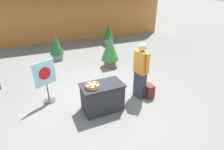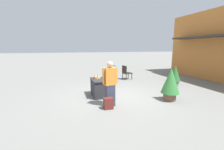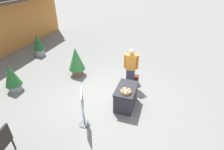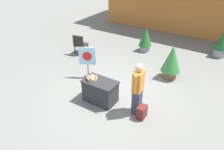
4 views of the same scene
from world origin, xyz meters
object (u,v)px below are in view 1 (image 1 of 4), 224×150
at_px(apple_basket, 93,86).
at_px(potted_plant_near_left, 109,34).
at_px(display_table, 102,97).
at_px(person_visitor, 141,71).
at_px(potted_plant_near_right, 56,47).
at_px(poster_board, 46,80).
at_px(potted_plant_far_right, 110,50).
at_px(backpack, 149,91).

height_order(apple_basket, potted_plant_near_left, potted_plant_near_left).
height_order(display_table, person_visitor, person_visitor).
bearing_deg(person_visitor, potted_plant_near_right, -74.01).
relative_size(apple_basket, poster_board, 0.27).
xyz_separation_m(person_visitor, potted_plant_near_right, (-1.82, 4.52, -0.23)).
height_order(apple_basket, poster_board, poster_board).
xyz_separation_m(person_visitor, poster_board, (-2.65, 0.91, -0.16)).
bearing_deg(person_visitor, potted_plant_far_right, -99.50).
bearing_deg(display_table, person_visitor, 5.91).
xyz_separation_m(display_table, potted_plant_far_right, (1.48, 2.77, 0.38)).
relative_size(display_table, potted_plant_far_right, 0.82).
bearing_deg(poster_board, potted_plant_near_left, 114.11).
relative_size(backpack, poster_board, 0.32).
bearing_deg(potted_plant_near_left, person_visitor, -104.49).
relative_size(apple_basket, potted_plant_far_right, 0.25).
relative_size(backpack, potted_plant_near_right, 0.34).
bearing_deg(apple_basket, poster_board, 133.79).
distance_m(person_visitor, potted_plant_far_right, 2.64).
distance_m(person_visitor, potted_plant_near_left, 6.01).
relative_size(poster_board, potted_plant_near_left, 1.02).
relative_size(potted_plant_near_right, potted_plant_near_left, 0.95).
bearing_deg(poster_board, backpack, 44.36).
bearing_deg(poster_board, display_table, 26.29).
bearing_deg(apple_basket, person_visitor, 6.68).
bearing_deg(backpack, potted_plant_far_right, 91.90).
height_order(poster_board, potted_plant_near_right, poster_board).
relative_size(apple_basket, person_visitor, 0.20).
distance_m(apple_basket, potted_plant_near_right, 4.72).
relative_size(backpack, potted_plant_far_right, 0.30).
xyz_separation_m(display_table, potted_plant_near_left, (2.82, 5.96, 0.27)).
bearing_deg(potted_plant_near_left, display_table, -115.32).
height_order(display_table, potted_plant_far_right, potted_plant_far_right).
distance_m(poster_board, potted_plant_near_left, 6.43).
distance_m(person_visitor, poster_board, 2.81).
xyz_separation_m(backpack, poster_board, (-2.91, 1.06, 0.53)).
bearing_deg(potted_plant_near_right, display_table, -83.82).
relative_size(person_visitor, potted_plant_near_right, 1.43).
bearing_deg(backpack, apple_basket, -178.73).
bearing_deg(display_table, potted_plant_near_right, 96.18).
xyz_separation_m(person_visitor, potted_plant_far_right, (0.16, 2.63, -0.11)).
bearing_deg(backpack, potted_plant_near_left, 78.19).
height_order(apple_basket, backpack, apple_basket).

